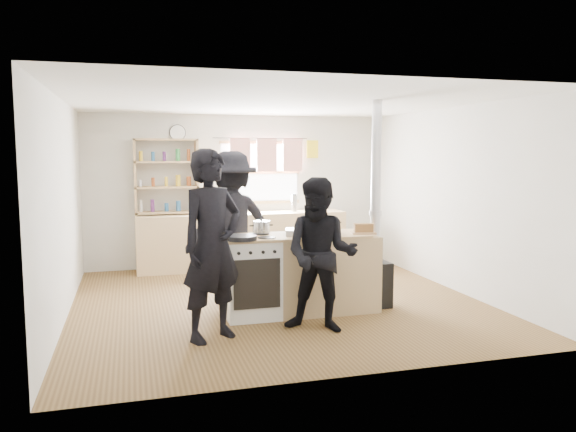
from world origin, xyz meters
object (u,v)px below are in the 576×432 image
at_px(skillet_greens, 241,237).
at_px(roast_tray, 300,232).
at_px(flue_heater, 375,255).
at_px(person_near_left, 212,245).
at_px(thermos, 294,203).
at_px(person_near_right, 321,255).
at_px(stockpot_counter, 328,225).
at_px(bread_board, 363,229).
at_px(person_far, 232,224).
at_px(cooking_island, 301,274).
at_px(stockpot_stove, 261,227).

xyz_separation_m(skillet_greens, roast_tray, (0.73, 0.18, 0.01)).
relative_size(flue_heater, person_near_left, 1.30).
xyz_separation_m(skillet_greens, flue_heater, (1.70, 0.24, -0.32)).
bearing_deg(thermos, flue_heater, -85.40).
relative_size(person_near_left, person_near_right, 1.18).
height_order(stockpot_counter, bread_board, stockpot_counter).
distance_m(bread_board, flue_heater, 0.43).
bearing_deg(person_far, skillet_greens, 74.19).
bearing_deg(cooking_island, thermos, 75.22).
height_order(stockpot_stove, stockpot_counter, stockpot_counter).
xyz_separation_m(skillet_greens, person_near_right, (0.75, -0.50, -0.15)).
bearing_deg(person_near_left, person_near_right, -30.89).
height_order(roast_tray, bread_board, bread_board).
bearing_deg(stockpot_counter, skillet_greens, -165.34).
bearing_deg(skillet_greens, flue_heater, 8.14).
distance_m(stockpot_stove, stockpot_counter, 0.80).
xyz_separation_m(skillet_greens, stockpot_stove, (0.32, 0.44, 0.05)).
height_order(flue_heater, person_near_left, flue_heater).
xyz_separation_m(cooking_island, skillet_greens, (-0.75, -0.22, 0.49)).
bearing_deg(roast_tray, stockpot_stove, 146.96).
relative_size(bread_board, person_near_right, 0.19).
bearing_deg(thermos, person_near_right, -101.83).
height_order(thermos, cooking_island, thermos).
xyz_separation_m(roast_tray, flue_heater, (0.97, 0.07, -0.33)).
xyz_separation_m(thermos, bread_board, (0.00, -2.89, -0.06)).
xyz_separation_m(stockpot_counter, bread_board, (0.37, -0.19, -0.04)).
relative_size(stockpot_counter, flue_heater, 0.11).
relative_size(thermos, skillet_greens, 0.61).
bearing_deg(stockpot_counter, person_near_right, -114.53).
xyz_separation_m(cooking_island, flue_heater, (0.95, 0.02, 0.18)).
relative_size(flue_heater, person_far, 1.32).
bearing_deg(skillet_greens, bread_board, 3.68).
bearing_deg(cooking_island, bread_board, -9.66).
xyz_separation_m(stockpot_stove, bread_board, (1.16, -0.34, -0.02)).
relative_size(skillet_greens, roast_tray, 1.15).
bearing_deg(bread_board, person_near_left, -163.69).
bearing_deg(flue_heater, person_far, 147.81).
height_order(flue_heater, person_far, flue_heater).
height_order(person_near_right, person_far, person_far).
distance_m(thermos, bread_board, 2.90).
relative_size(bread_board, person_near_left, 0.16).
bearing_deg(person_far, flue_heater, 137.11).
height_order(roast_tray, stockpot_stove, stockpot_stove).
bearing_deg(person_near_right, stockpot_stove, 143.36).
xyz_separation_m(thermos, person_near_right, (-0.73, -3.49, -0.23)).
xyz_separation_m(skillet_greens, person_far, (0.11, 1.24, -0.01)).
bearing_deg(roast_tray, stockpot_counter, 16.42).
relative_size(cooking_island, bread_board, 6.22).
bearing_deg(person_near_left, cooking_island, 2.04).
bearing_deg(person_far, person_near_left, 63.01).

